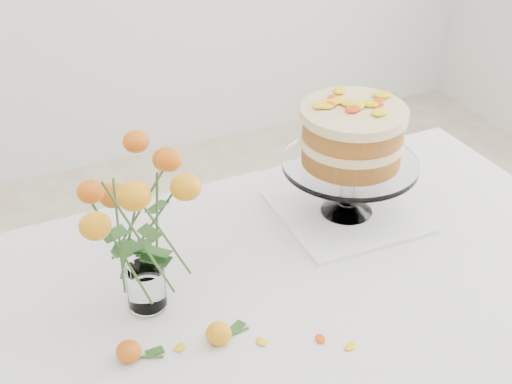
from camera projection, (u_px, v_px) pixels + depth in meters
table at (293, 322)px, 1.47m from camera, size 1.43×0.93×0.76m
napkin at (346, 212)px, 1.65m from camera, size 0.31×0.31×0.01m
cake_stand at (352, 141)px, 1.55m from camera, size 0.31×0.31×0.27m
rose_vase at (139, 213)px, 1.27m from camera, size 0.27×0.27×0.37m
loose_rose_near at (219, 333)px, 1.29m from camera, size 0.09×0.05×0.04m
loose_rose_far at (129, 351)px, 1.26m from camera, size 0.08×0.05×0.04m
stray_petal_a at (262, 342)px, 1.30m from camera, size 0.03×0.02×0.00m
stray_petal_b at (320, 339)px, 1.31m from camera, size 0.03×0.02×0.00m
stray_petal_c at (350, 347)px, 1.29m from camera, size 0.03×0.02×0.00m
stray_petal_d at (180, 347)px, 1.29m from camera, size 0.03×0.02×0.00m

